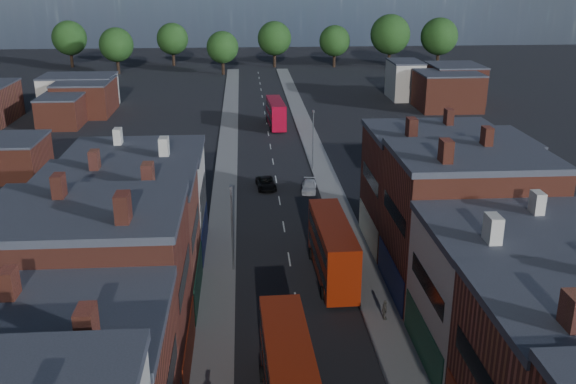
{
  "coord_description": "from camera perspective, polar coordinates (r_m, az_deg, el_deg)",
  "views": [
    {
      "loc": [
        -3.93,
        -22.47,
        25.96
      ],
      "look_at": [
        0.0,
        33.65,
        6.13
      ],
      "focal_mm": 40.0,
      "sensor_mm": 36.0,
      "label": 1
    }
  ],
  "objects": [
    {
      "name": "ped_3",
      "position": [
        50.84,
        8.6,
        -10.32
      ],
      "size": [
        0.45,
        0.96,
        1.62
      ],
      "primitive_type": "imported",
      "rotation": [
        0.0,
        0.0,
        1.59
      ],
      "color": "#56524A",
      "rests_on": "pavement_east"
    },
    {
      "name": "bus_2",
      "position": [
        109.82,
        -1.09,
        7.05
      ],
      "size": [
        3.12,
        10.67,
        4.56
      ],
      "rotation": [
        0.0,
        0.0,
        0.06
      ],
      "color": "#9D061D",
      "rests_on": "ground"
    },
    {
      "name": "bus_0",
      "position": [
        39.74,
        0.07,
        -16.27
      ],
      "size": [
        3.33,
        12.02,
        5.15
      ],
      "rotation": [
        0.0,
        0.0,
        0.03
      ],
      "color": "#AF260A",
      "rests_on": "ground"
    },
    {
      "name": "lamp_post_2",
      "position": [
        56.63,
        -5.0,
        -2.71
      ],
      "size": [
        0.25,
        0.7,
        8.12
      ],
      "color": "slate",
      "rests_on": "ground"
    },
    {
      "name": "pavement_west",
      "position": [
        77.0,
        -5.68,
        -0.34
      ],
      "size": [
        3.0,
        200.0,
        0.12
      ],
      "primitive_type": "cube",
      "color": "gray",
      "rests_on": "ground"
    },
    {
      "name": "car_3",
      "position": [
        78.21,
        1.88,
        0.49
      ],
      "size": [
        2.24,
        4.41,
        1.23
      ],
      "primitive_type": "imported",
      "rotation": [
        0.0,
        0.0,
        -0.13
      ],
      "color": "white",
      "rests_on": "ground"
    },
    {
      "name": "bus_1",
      "position": [
        56.16,
        3.97,
        -4.99
      ],
      "size": [
        3.26,
        12.1,
        5.2
      ],
      "rotation": [
        0.0,
        0.0,
        0.02
      ],
      "color": "#A12209",
      "rests_on": "ground"
    },
    {
      "name": "pavement_east",
      "position": [
        77.66,
        3.94,
        -0.11
      ],
      "size": [
        3.0,
        200.0,
        0.12
      ],
      "primitive_type": "cube",
      "color": "gray",
      "rests_on": "ground"
    },
    {
      "name": "car_2",
      "position": [
        79.16,
        -1.96,
        0.77
      ],
      "size": [
        2.64,
        4.99,
        1.34
      ],
      "primitive_type": "imported",
      "rotation": [
        0.0,
        0.0,
        0.09
      ],
      "color": "black",
      "rests_on": "ground"
    },
    {
      "name": "lamp_post_3",
      "position": [
        85.66,
        2.25,
        5.03
      ],
      "size": [
        0.25,
        0.7,
        8.12
      ],
      "color": "slate",
      "rests_on": "ground"
    }
  ]
}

